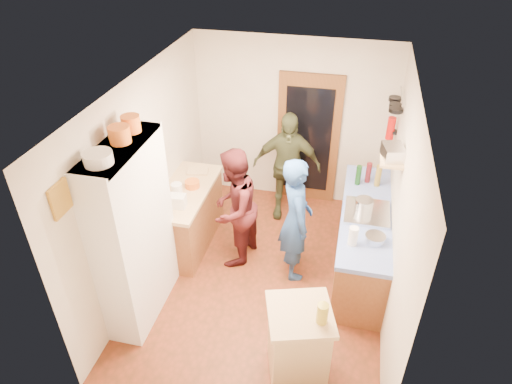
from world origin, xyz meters
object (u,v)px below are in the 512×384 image
(island_base, at_px, (298,345))
(person_left, at_px, (237,207))
(person_back, at_px, (287,167))
(hutch_body, at_px, (135,234))
(right_counter_base, at_px, (362,241))
(person_hob, at_px, (299,220))

(island_base, xyz_separation_m, person_left, (-1.06, 1.63, 0.40))
(person_left, height_order, person_back, person_back)
(person_left, xyz_separation_m, person_back, (0.47, 1.13, 0.02))
(person_left, bearing_deg, hutch_body, -27.51)
(right_counter_base, xyz_separation_m, person_hob, (-0.81, -0.31, 0.43))
(right_counter_base, bearing_deg, person_hob, -158.92)
(person_left, relative_size, person_back, 0.97)
(right_counter_base, distance_m, person_back, 1.56)
(person_hob, bearing_deg, person_back, -3.80)
(hutch_body, bearing_deg, person_hob, 30.32)
(person_left, distance_m, person_back, 1.22)
(right_counter_base, bearing_deg, person_left, -173.25)
(hutch_body, height_order, person_hob, hutch_body)
(hutch_body, relative_size, person_left, 1.32)
(hutch_body, bearing_deg, island_base, -15.08)
(hutch_body, relative_size, right_counter_base, 1.00)
(right_counter_base, bearing_deg, hutch_body, -152.53)
(person_left, bearing_deg, person_hob, 92.16)
(person_back, bearing_deg, island_base, -84.05)
(person_hob, relative_size, person_left, 1.02)
(person_hob, height_order, person_back, person_back)
(island_base, xyz_separation_m, person_back, (-0.59, 2.76, 0.42))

